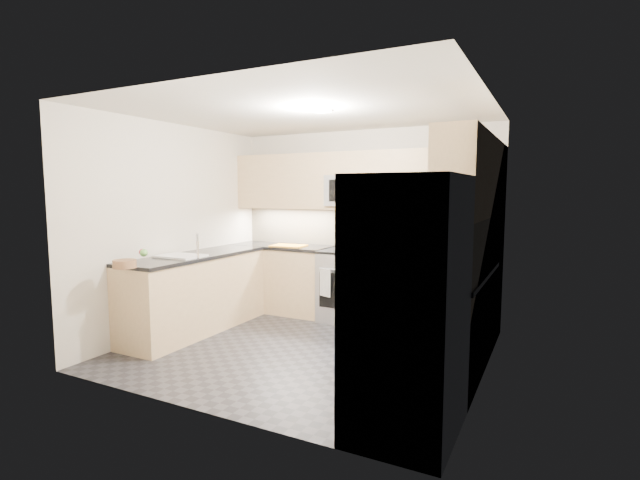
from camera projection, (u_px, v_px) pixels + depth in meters
The scene contains 36 objects.
floor at pixel (305, 349), 4.97m from camera, with size 3.60×3.20×0.00m, color black.
ceiling at pixel (304, 111), 4.70m from camera, with size 3.60×3.20×0.02m, color beige.
wall_back at pixel (362, 224), 6.25m from camera, with size 3.60×0.02×2.50m, color beige.
wall_front at pixel (200, 251), 3.42m from camera, with size 3.60×0.02×2.50m, color beige.
wall_left at pixel (176, 228), 5.65m from camera, with size 0.02×3.20×2.50m, color beige.
wall_right at pixel (486, 242), 4.02m from camera, with size 0.02×3.20×2.50m, color beige.
base_cab_back_left at pixel (282, 279), 6.56m from camera, with size 1.42×0.60×0.90m, color tan.
base_cab_back_right at pixel (436, 295), 5.58m from camera, with size 1.42×0.60×0.90m, color tan.
base_cab_right at pixel (452, 323), 4.37m from camera, with size 0.60×1.70×0.90m, color tan.
base_cab_peninsula at pixel (197, 294), 5.60m from camera, with size 0.60×2.00×0.90m, color tan.
countertop_back_left at pixel (282, 246), 6.51m from camera, with size 1.42×0.63×0.04m, color black.
countertop_back_right at pixel (437, 256), 5.53m from camera, with size 1.42×0.63×0.04m, color black.
countertop_right at pixel (453, 274), 4.32m from camera, with size 0.63×1.70×0.04m, color black.
countertop_peninsula at pixel (195, 256), 5.55m from camera, with size 0.63×2.00×0.04m, color black.
upper_cab_back at pixel (357, 181), 6.04m from camera, with size 3.60×0.35×0.75m, color tan.
upper_cab_right at pixel (472, 177), 4.28m from camera, with size 0.35×1.95×0.75m, color tan.
backsplash_back at pixel (362, 228), 6.25m from camera, with size 3.60×0.01×0.51m, color #C2AF8C.
backsplash_right at pixel (492, 243), 4.43m from camera, with size 0.01×2.30×0.51m, color #C2AF8C.
gas_range at pixel (352, 286), 6.05m from camera, with size 0.76×0.65×0.91m, color #96979D.
range_cooktop at pixel (352, 251), 6.00m from camera, with size 0.76×0.65×0.03m, color black.
oven_door_glass at pixel (342, 291), 5.76m from camera, with size 0.62×0.02×0.45m, color black.
oven_handle at pixel (341, 270), 5.71m from camera, with size 0.02×0.02×0.60m, color #B2B5BA.
microwave at pixel (357, 191), 6.03m from camera, with size 0.76×0.40×0.40m, color #A9AAB1.
microwave_door at pixel (350, 191), 5.85m from camera, with size 0.60×0.01×0.28m, color black.
refrigerator at pixel (408, 306), 3.20m from camera, with size 0.70×0.90×1.80m, color #999CA0.
fridge_handle_left at pixel (349, 299), 3.20m from camera, with size 0.02×0.02×1.20m, color #B2B5BA.
fridge_handle_right at pixel (367, 289), 3.52m from camera, with size 0.02×0.02×1.20m, color #B2B5BA.
sink_basin at pixel (181, 262), 5.33m from camera, with size 0.52×0.38×0.16m, color white.
faucet at pixel (197, 246), 5.19m from camera, with size 0.03×0.03×0.28m, color silver.
utensil_bowl at pixel (483, 251), 5.23m from camera, with size 0.26×0.26×0.15m, color #53A446.
cutting_board at pixel (288, 246), 6.36m from camera, with size 0.45×0.32×0.01m, color orange.
fruit_basket at pixel (125, 264), 4.54m from camera, with size 0.22×0.22×0.08m, color #8A6040.
fruit_apple at pixel (142, 252), 4.86m from camera, with size 0.07×0.07×0.07m, color #A2122F.
fruit_pear at pixel (144, 253), 4.79m from camera, with size 0.08×0.08×0.08m, color #5AA145.
dish_towel_check at pixel (325, 283), 5.81m from camera, with size 0.19×0.02×0.35m, color white.
dish_towel_blue at pixel (344, 284), 5.69m from camera, with size 0.15×0.01×0.29m, color #2E547E.
Camera 1 is at (2.33, -4.22, 1.69)m, focal length 26.00 mm.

